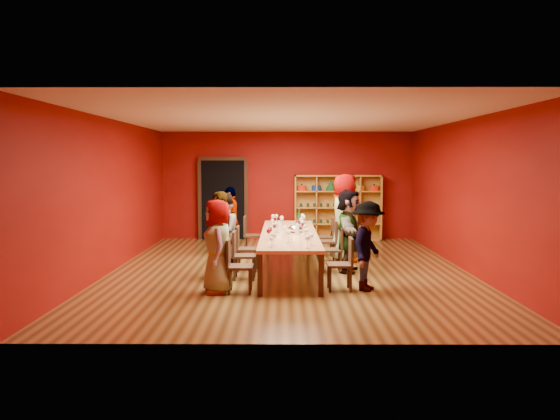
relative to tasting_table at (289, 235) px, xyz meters
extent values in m
cube|color=#4F3415|center=(0.00, 0.00, -0.71)|extent=(7.10, 9.10, 0.02)
cube|color=#700A05|center=(0.00, 4.51, 0.80)|extent=(7.10, 0.02, 3.00)
cube|color=#700A05|center=(0.00, -4.51, 0.80)|extent=(7.10, 0.02, 3.00)
cube|color=#700A05|center=(-3.51, 0.00, 0.80)|extent=(0.02, 9.10, 3.00)
cube|color=#700A05|center=(3.51, 0.00, 0.80)|extent=(0.02, 9.10, 3.00)
cube|color=silver|center=(0.00, 0.00, 2.31)|extent=(7.10, 9.10, 0.02)
cube|color=tan|center=(0.00, 0.00, 0.02)|extent=(1.10, 4.50, 0.06)
cube|color=black|center=(-0.49, -2.17, -0.35)|extent=(0.08, 0.08, 0.69)
cube|color=black|center=(-0.49, 2.17, -0.35)|extent=(0.08, 0.08, 0.69)
cube|color=black|center=(0.49, -2.17, -0.35)|extent=(0.08, 0.08, 0.69)
cube|color=black|center=(0.49, 2.17, -0.35)|extent=(0.08, 0.08, 0.69)
cube|color=black|center=(-1.80, 4.44, 0.40)|extent=(1.20, 0.14, 2.20)
cube|color=black|center=(-1.80, 4.37, 1.55)|extent=(1.32, 0.06, 0.10)
cube|color=black|center=(-2.45, 4.37, 0.40)|extent=(0.10, 0.06, 2.20)
cube|color=black|center=(-1.15, 4.37, 0.40)|extent=(0.10, 0.06, 2.20)
cube|color=#B77C29|center=(0.22, 4.28, 0.20)|extent=(0.04, 0.40, 1.80)
cube|color=#B77C29|center=(2.58, 4.28, 0.20)|extent=(0.04, 0.40, 1.80)
cube|color=#B77C29|center=(1.40, 4.28, 1.08)|extent=(2.40, 0.40, 0.04)
cube|color=#B77C29|center=(1.40, 4.28, -0.68)|extent=(2.40, 0.40, 0.04)
cube|color=#B77C29|center=(1.40, 4.47, 0.20)|extent=(2.40, 0.02, 1.80)
cube|color=#B77C29|center=(1.40, 4.28, -0.25)|extent=(2.36, 0.38, 0.03)
cube|color=#B77C29|center=(1.40, 4.28, 0.20)|extent=(2.36, 0.38, 0.03)
cube|color=#B77C29|center=(1.40, 4.28, 0.65)|extent=(2.36, 0.38, 0.03)
cube|color=#B77C29|center=(0.80, 4.28, 0.20)|extent=(0.03, 0.38, 1.76)
cube|color=#B77C29|center=(1.40, 4.28, 0.20)|extent=(0.03, 0.38, 1.76)
cube|color=#B77C29|center=(2.00, 4.28, 0.20)|extent=(0.03, 0.38, 1.76)
cylinder|color=red|center=(0.40, 4.28, 0.74)|extent=(0.26, 0.26, 0.15)
sphere|color=black|center=(0.40, 4.28, 0.84)|extent=(0.05, 0.05, 0.05)
cylinder|color=navy|center=(0.80, 4.28, 0.74)|extent=(0.26, 0.26, 0.15)
sphere|color=black|center=(0.80, 4.28, 0.84)|extent=(0.05, 0.05, 0.05)
cylinder|color=#175D2C|center=(1.20, 4.28, 0.71)|extent=(0.26, 0.26, 0.08)
cone|color=#175D2C|center=(1.20, 4.28, 0.86)|extent=(0.24, 0.24, 0.22)
cylinder|color=#9F1E12|center=(1.60, 4.28, 0.74)|extent=(0.26, 0.26, 0.15)
sphere|color=black|center=(1.60, 4.28, 0.84)|extent=(0.05, 0.05, 0.05)
cylinder|color=orange|center=(2.00, 4.28, 0.74)|extent=(0.26, 0.26, 0.15)
sphere|color=black|center=(2.00, 4.28, 0.84)|extent=(0.05, 0.05, 0.05)
cylinder|color=red|center=(2.40, 4.28, 0.74)|extent=(0.26, 0.26, 0.15)
sphere|color=black|center=(2.40, 4.28, 0.84)|extent=(0.05, 0.05, 0.05)
cylinder|color=#1B3120|center=(0.38, 4.28, -0.18)|extent=(0.07, 0.07, 0.10)
cylinder|color=#1B3120|center=(0.56, 4.28, -0.18)|extent=(0.07, 0.07, 0.10)
cylinder|color=#1B3120|center=(0.75, 4.28, -0.18)|extent=(0.07, 0.07, 0.10)
cylinder|color=#1B3120|center=(0.93, 4.28, -0.18)|extent=(0.07, 0.07, 0.10)
cylinder|color=#1B3120|center=(1.12, 4.28, -0.18)|extent=(0.07, 0.07, 0.10)
cylinder|color=#1B3120|center=(1.30, 4.28, -0.18)|extent=(0.07, 0.07, 0.10)
cylinder|color=#1B3120|center=(1.49, 4.28, -0.18)|extent=(0.07, 0.07, 0.10)
cylinder|color=#1B3120|center=(1.67, 4.28, -0.18)|extent=(0.07, 0.07, 0.10)
cylinder|color=#1B3120|center=(1.86, 4.28, -0.18)|extent=(0.07, 0.07, 0.10)
cylinder|color=#1B3120|center=(2.04, 4.28, -0.18)|extent=(0.07, 0.07, 0.10)
cylinder|color=#1B3120|center=(2.23, 4.28, -0.18)|extent=(0.07, 0.07, 0.10)
cylinder|color=#1B3120|center=(2.42, 4.28, -0.18)|extent=(0.07, 0.07, 0.10)
cylinder|color=#1B3120|center=(0.38, 4.28, 0.27)|extent=(0.07, 0.07, 0.10)
cylinder|color=#1B3120|center=(0.56, 4.28, 0.27)|extent=(0.07, 0.07, 0.10)
cylinder|color=#1B3120|center=(0.75, 4.28, 0.27)|extent=(0.07, 0.07, 0.10)
cylinder|color=#1B3120|center=(0.93, 4.28, 0.27)|extent=(0.07, 0.07, 0.10)
cylinder|color=#1B3120|center=(1.12, 4.28, 0.27)|extent=(0.07, 0.07, 0.10)
cylinder|color=#1B3120|center=(1.30, 4.28, 0.27)|extent=(0.07, 0.07, 0.10)
cylinder|color=#1B3120|center=(1.49, 4.28, 0.27)|extent=(0.07, 0.07, 0.10)
cylinder|color=#1B3120|center=(1.67, 4.28, 0.27)|extent=(0.07, 0.07, 0.10)
cylinder|color=#1B3120|center=(1.86, 4.28, 0.27)|extent=(0.07, 0.07, 0.10)
cylinder|color=#1B3120|center=(2.04, 4.28, 0.27)|extent=(0.07, 0.07, 0.10)
cylinder|color=#1B3120|center=(2.23, 4.28, 0.27)|extent=(0.07, 0.07, 0.10)
cylinder|color=#1B3120|center=(2.42, 4.28, 0.27)|extent=(0.07, 0.07, 0.10)
cube|color=black|center=(-0.83, -1.92, -0.27)|extent=(0.42, 0.42, 0.04)
cube|color=black|center=(-1.02, -1.92, -0.03)|extent=(0.04, 0.40, 0.44)
cube|color=black|center=(-1.00, -2.09, -0.49)|extent=(0.04, 0.04, 0.41)
cube|color=black|center=(-0.66, -2.09, -0.49)|extent=(0.04, 0.04, 0.41)
cube|color=black|center=(-1.00, -1.75, -0.49)|extent=(0.04, 0.04, 0.41)
cube|color=black|center=(-0.66, -1.75, -0.49)|extent=(0.04, 0.04, 0.41)
imported|color=#5B8CBD|center=(-1.20, -1.92, 0.07)|extent=(0.57, 0.83, 1.54)
cube|color=black|center=(-0.83, -0.88, -0.27)|extent=(0.42, 0.42, 0.04)
cube|color=black|center=(-1.02, -0.88, -0.03)|extent=(0.04, 0.40, 0.44)
cube|color=black|center=(-1.00, -1.05, -0.49)|extent=(0.04, 0.04, 0.41)
cube|color=black|center=(-0.66, -1.05, -0.49)|extent=(0.04, 0.04, 0.41)
cube|color=black|center=(-1.00, -0.71, -0.49)|extent=(0.04, 0.04, 0.41)
cube|color=black|center=(-0.66, -0.71, -0.49)|extent=(0.04, 0.04, 0.41)
imported|color=#45464A|center=(-1.30, -0.88, 0.11)|extent=(0.61, 0.71, 1.62)
cube|color=black|center=(-0.83, -0.09, -0.27)|extent=(0.42, 0.42, 0.04)
cube|color=black|center=(-1.02, -0.09, -0.03)|extent=(0.04, 0.40, 0.44)
cube|color=black|center=(-1.00, -0.26, -0.49)|extent=(0.04, 0.04, 0.41)
cube|color=black|center=(-0.66, -0.26, -0.49)|extent=(0.04, 0.04, 0.41)
cube|color=black|center=(-1.00, 0.08, -0.49)|extent=(0.04, 0.04, 0.41)
cube|color=black|center=(-0.66, 0.08, -0.49)|extent=(0.04, 0.04, 0.41)
imported|color=#5068A5|center=(-1.29, -0.09, 0.07)|extent=(0.57, 0.82, 1.55)
cube|color=black|center=(-0.83, 1.94, -0.27)|extent=(0.42, 0.42, 0.04)
cube|color=black|center=(-1.02, 1.94, -0.03)|extent=(0.04, 0.40, 0.44)
cube|color=black|center=(-1.00, 1.77, -0.49)|extent=(0.04, 0.04, 0.41)
cube|color=black|center=(-0.66, 1.77, -0.49)|extent=(0.04, 0.04, 0.41)
cube|color=black|center=(-1.00, 2.11, -0.49)|extent=(0.04, 0.04, 0.41)
cube|color=black|center=(-0.66, 2.11, -0.49)|extent=(0.04, 0.04, 0.41)
imported|color=#C28287|center=(-1.35, 1.94, 0.09)|extent=(0.51, 0.96, 1.58)
cube|color=black|center=(0.83, -1.74, -0.27)|extent=(0.42, 0.42, 0.04)
cube|color=black|center=(1.02, -1.74, -0.03)|extent=(0.04, 0.40, 0.44)
cube|color=black|center=(0.66, -1.91, -0.49)|extent=(0.04, 0.04, 0.41)
cube|color=black|center=(1.00, -1.91, -0.49)|extent=(0.04, 0.04, 0.41)
cube|color=black|center=(0.66, -1.57, -0.49)|extent=(0.04, 0.04, 0.41)
cube|color=black|center=(1.00, -1.57, -0.49)|extent=(0.04, 0.04, 0.41)
imported|color=#4D4D52|center=(1.30, -1.74, 0.05)|extent=(0.77, 1.05, 1.50)
cube|color=black|center=(0.83, -0.19, -0.27)|extent=(0.42, 0.42, 0.04)
cube|color=black|center=(1.02, -0.19, -0.03)|extent=(0.04, 0.40, 0.44)
cube|color=black|center=(0.66, -0.36, -0.49)|extent=(0.04, 0.04, 0.41)
cube|color=black|center=(1.00, -0.36, -0.49)|extent=(0.04, 0.04, 0.41)
cube|color=black|center=(0.66, -0.02, -0.49)|extent=(0.04, 0.04, 0.41)
cube|color=black|center=(1.00, -0.02, -0.49)|extent=(0.04, 0.04, 0.41)
imported|color=#15173A|center=(1.17, -0.19, 0.11)|extent=(0.77, 1.57, 1.63)
cube|color=black|center=(0.83, 0.97, -0.27)|extent=(0.42, 0.42, 0.04)
cube|color=black|center=(1.02, 0.97, -0.03)|extent=(0.04, 0.40, 0.44)
cube|color=black|center=(0.66, 0.80, -0.49)|extent=(0.04, 0.04, 0.41)
cube|color=black|center=(1.00, 0.80, -0.49)|extent=(0.04, 0.04, 0.41)
cube|color=black|center=(0.66, 1.14, -0.49)|extent=(0.04, 0.04, 0.41)
cube|color=black|center=(1.00, 1.14, -0.49)|extent=(0.04, 0.04, 0.41)
imported|color=#5E91C1|center=(1.22, 0.97, 0.25)|extent=(0.51, 0.93, 1.90)
cube|color=black|center=(0.83, 1.66, -0.27)|extent=(0.42, 0.42, 0.04)
cube|color=black|center=(1.02, 1.66, -0.03)|extent=(0.04, 0.40, 0.44)
cube|color=black|center=(0.66, 1.49, -0.49)|extent=(0.04, 0.04, 0.41)
cube|color=black|center=(1.00, 1.49, -0.49)|extent=(0.04, 0.04, 0.41)
cube|color=black|center=(0.66, 1.83, -0.49)|extent=(0.04, 0.04, 0.41)
cube|color=black|center=(1.00, 1.83, -0.49)|extent=(0.04, 0.04, 0.41)
imported|color=#46464B|center=(1.20, 1.66, 0.19)|extent=(0.66, 0.76, 1.77)
cylinder|color=white|center=(0.28, -0.94, 0.05)|extent=(0.06, 0.06, 0.01)
cylinder|color=white|center=(0.28, -0.94, 0.11)|extent=(0.01, 0.01, 0.11)
ellipsoid|color=#CAB87E|center=(0.28, -0.94, 0.20)|extent=(0.08, 0.08, 0.09)
cylinder|color=white|center=(-0.15, 1.25, 0.06)|extent=(0.07, 0.07, 0.01)
cylinder|color=white|center=(-0.15, 1.25, 0.12)|extent=(0.01, 0.01, 0.12)
ellipsoid|color=white|center=(-0.15, 1.25, 0.22)|extent=(0.09, 0.09, 0.10)
cylinder|color=white|center=(-0.37, 0.95, 0.05)|extent=(0.06, 0.06, 0.01)
cylinder|color=white|center=(-0.37, 0.95, 0.11)|extent=(0.01, 0.01, 0.11)
ellipsoid|color=#460710|center=(-0.37, 0.95, 0.20)|extent=(0.08, 0.08, 0.09)
cylinder|color=white|center=(-0.28, -1.72, 0.06)|extent=(0.07, 0.07, 0.01)
cylinder|color=white|center=(-0.28, -1.72, 0.12)|extent=(0.01, 0.01, 0.12)
ellipsoid|color=#CAB87E|center=(-0.28, -1.72, 0.22)|extent=(0.09, 0.09, 0.10)
cylinder|color=white|center=(-0.35, 0.81, 0.05)|extent=(0.06, 0.06, 0.01)
cylinder|color=white|center=(-0.35, 0.81, 0.11)|extent=(0.01, 0.01, 0.11)
ellipsoid|color=#CAB87E|center=(-0.35, 0.81, 0.20)|extent=(0.08, 0.08, 0.09)
cylinder|color=white|center=(-0.31, -1.88, 0.05)|extent=(0.06, 0.06, 0.01)
cylinder|color=white|center=(-0.31, -1.88, 0.11)|extent=(0.01, 0.01, 0.10)
ellipsoid|color=white|center=(-0.31, -1.88, 0.19)|extent=(0.07, 0.07, 0.08)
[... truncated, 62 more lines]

